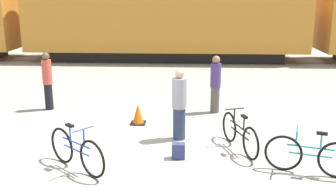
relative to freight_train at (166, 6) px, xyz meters
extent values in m
plane|color=#B2A893|center=(0.00, -12.47, -2.72)|extent=(80.00, 80.00, 0.00)
cube|color=black|center=(0.00, 0.00, -2.44)|extent=(11.73, 2.20, 0.55)
cube|color=#C67F28|center=(0.00, 0.00, -0.55)|extent=(13.96, 2.93, 3.24)
cube|color=#4C4238|center=(0.00, -0.72, -2.71)|extent=(55.52, 0.07, 0.01)
cube|color=#4C4238|center=(0.00, 0.72, -2.71)|extent=(55.52, 0.07, 0.01)
torus|color=black|center=(3.04, -12.93, -2.35)|extent=(0.72, 0.26, 0.74)
cylinder|color=teal|center=(3.51, -13.08, -2.16)|extent=(0.85, 0.29, 0.04)
cylinder|color=teal|center=(3.51, -13.08, -2.32)|extent=(0.77, 0.27, 0.04)
cylinder|color=teal|center=(3.68, -13.13, -2.01)|extent=(0.04, 0.04, 0.31)
cube|color=black|center=(3.68, -13.13, -1.85)|extent=(0.21, 0.14, 0.05)
cylinder|color=teal|center=(3.25, -13.00, -1.99)|extent=(0.04, 0.04, 0.34)
cylinder|color=teal|center=(3.25, -13.00, -1.82)|extent=(0.17, 0.45, 0.03)
torus|color=black|center=(2.13, -11.40, -2.36)|extent=(0.28, 0.70, 0.72)
torus|color=black|center=(2.47, -12.43, -2.36)|extent=(0.28, 0.70, 0.72)
cylinder|color=black|center=(2.30, -11.92, -2.18)|extent=(0.34, 0.92, 0.04)
cylinder|color=black|center=(2.30, -11.92, -2.33)|extent=(0.31, 0.83, 0.04)
cylinder|color=black|center=(2.36, -12.10, -2.03)|extent=(0.04, 0.04, 0.30)
cube|color=black|center=(2.36, -12.10, -1.87)|extent=(0.14, 0.22, 0.05)
cylinder|color=black|center=(2.21, -11.64, -2.01)|extent=(0.04, 0.04, 0.33)
cylinder|color=black|center=(2.21, -11.64, -1.84)|extent=(0.45, 0.18, 0.03)
torus|color=black|center=(-0.66, -13.43, -2.34)|extent=(0.62, 0.52, 0.76)
torus|color=black|center=(-1.45, -12.79, -2.34)|extent=(0.62, 0.52, 0.76)
cylinder|color=#3351B7|center=(-1.06, -13.11, -2.14)|extent=(0.72, 0.60, 0.04)
cylinder|color=#3351B7|center=(-1.06, -13.11, -2.30)|extent=(0.65, 0.55, 0.04)
cylinder|color=#3351B7|center=(-1.19, -13.00, -1.98)|extent=(0.04, 0.04, 0.32)
cube|color=black|center=(-1.19, -13.00, -1.82)|extent=(0.21, 0.19, 0.05)
cylinder|color=#3351B7|center=(-0.84, -13.29, -1.97)|extent=(0.04, 0.04, 0.35)
cylinder|color=#3351B7|center=(-0.84, -13.29, -1.79)|extent=(0.32, 0.38, 0.03)
cylinder|color=#514C47|center=(1.94, -9.09, -2.34)|extent=(0.26, 0.26, 0.76)
cylinder|color=#473370|center=(1.94, -9.09, -1.61)|extent=(0.31, 0.31, 0.71)
sphere|color=#A37556|center=(1.94, -9.09, -1.14)|extent=(0.22, 0.22, 0.22)
cylinder|color=black|center=(-3.04, -9.04, -2.33)|extent=(0.24, 0.24, 0.79)
cylinder|color=#CC4C3D|center=(-3.04, -9.04, -1.57)|extent=(0.29, 0.29, 0.73)
sphere|color=brown|center=(-3.04, -9.04, -1.09)|extent=(0.22, 0.22, 0.22)
cylinder|color=#283351|center=(0.94, -11.31, -2.33)|extent=(0.30, 0.30, 0.78)
cylinder|color=gray|center=(0.94, -11.31, -1.58)|extent=(0.35, 0.35, 0.72)
sphere|color=tan|center=(0.94, -11.31, -1.10)|extent=(0.22, 0.22, 0.22)
cube|color=navy|center=(0.95, -12.46, -2.55)|extent=(0.28, 0.20, 0.34)
cube|color=black|center=(-0.19, -10.23, -2.70)|extent=(0.40, 0.40, 0.03)
cone|color=orange|center=(-0.19, -10.23, -2.44)|extent=(0.32, 0.32, 0.55)
camera|label=1|loc=(1.12, -20.24, 0.75)|focal=42.00mm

